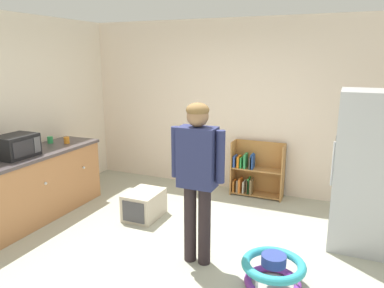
# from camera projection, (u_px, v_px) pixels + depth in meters

# --- Properties ---
(ground_plane) EXTENTS (12.00, 12.00, 0.00)m
(ground_plane) POSITION_uv_depth(u_px,v_px,m) (178.00, 257.00, 3.96)
(ground_plane) COLOR #ABAC98
(ground_plane) RESTS_ON ground
(back_wall) EXTENTS (5.20, 0.06, 2.70)m
(back_wall) POSITION_uv_depth(u_px,v_px,m) (241.00, 107.00, 5.73)
(back_wall) COLOR beige
(back_wall) RESTS_ON ground
(left_side_wall) EXTENTS (0.06, 2.99, 2.70)m
(left_side_wall) POSITION_uv_depth(u_px,v_px,m) (40.00, 110.00, 5.37)
(left_side_wall) COLOR silver
(left_side_wall) RESTS_ON ground
(kitchen_counter) EXTENTS (0.65, 2.24, 0.90)m
(kitchen_counter) POSITION_uv_depth(u_px,v_px,m) (28.00, 188.00, 4.76)
(kitchen_counter) COLOR #B07548
(kitchen_counter) RESTS_ON ground
(refrigerator) EXTENTS (0.73, 0.68, 1.78)m
(refrigerator) POSITION_uv_depth(u_px,v_px,m) (368.00, 171.00, 4.03)
(refrigerator) COLOR #B7BABF
(refrigerator) RESTS_ON ground
(bookshelf) EXTENTS (0.80, 0.28, 0.85)m
(bookshelf) POSITION_uv_depth(u_px,v_px,m) (254.00, 172.00, 5.67)
(bookshelf) COLOR #B07C43
(bookshelf) RESTS_ON ground
(standing_person) EXTENTS (0.57, 0.23, 1.70)m
(standing_person) POSITION_uv_depth(u_px,v_px,m) (197.00, 169.00, 3.64)
(standing_person) COLOR #2A2124
(standing_person) RESTS_ON ground
(baby_walker) EXTENTS (0.60, 0.60, 0.32)m
(baby_walker) POSITION_uv_depth(u_px,v_px,m) (273.00, 271.00, 3.43)
(baby_walker) COLOR purple
(baby_walker) RESTS_ON ground
(pet_carrier) EXTENTS (0.42, 0.55, 0.36)m
(pet_carrier) POSITION_uv_depth(u_px,v_px,m) (144.00, 205.00, 4.91)
(pet_carrier) COLOR beige
(pet_carrier) RESTS_ON ground
(microwave) EXTENTS (0.37, 0.48, 0.28)m
(microwave) POSITION_uv_depth(u_px,v_px,m) (16.00, 146.00, 4.53)
(microwave) COLOR black
(microwave) RESTS_ON kitchen_counter
(green_cup) EXTENTS (0.08, 0.08, 0.09)m
(green_cup) POSITION_uv_depth(u_px,v_px,m) (50.00, 140.00, 5.28)
(green_cup) COLOR green
(green_cup) RESTS_ON kitchen_counter
(orange_cup) EXTENTS (0.08, 0.08, 0.09)m
(orange_cup) POSITION_uv_depth(u_px,v_px,m) (67.00, 140.00, 5.26)
(orange_cup) COLOR orange
(orange_cup) RESTS_ON kitchen_counter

